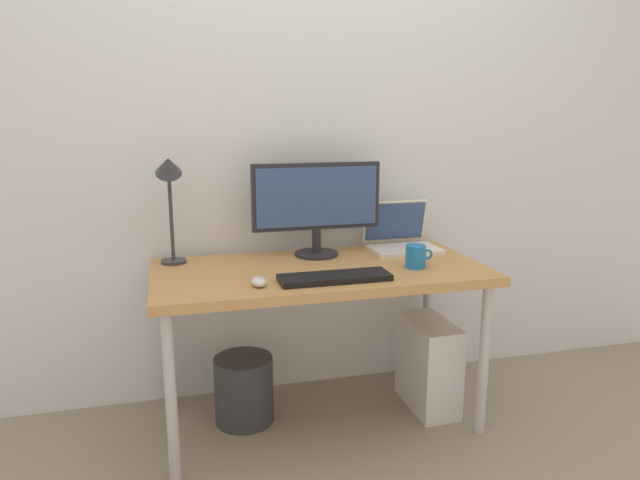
# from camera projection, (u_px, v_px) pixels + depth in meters

# --- Properties ---
(ground_plane) EXTENTS (6.00, 6.00, 0.00)m
(ground_plane) POSITION_uv_depth(u_px,v_px,m) (320.00, 419.00, 2.64)
(ground_plane) COLOR gray
(back_wall) EXTENTS (4.40, 0.04, 2.60)m
(back_wall) POSITION_uv_depth(u_px,v_px,m) (298.00, 124.00, 2.73)
(back_wall) COLOR silver
(back_wall) RESTS_ON ground_plane
(desk) EXTENTS (1.40, 0.68, 0.71)m
(desk) POSITION_uv_depth(u_px,v_px,m) (320.00, 282.00, 2.49)
(desk) COLOR #B7844C
(desk) RESTS_ON ground_plane
(monitor) EXTENTS (0.59, 0.20, 0.43)m
(monitor) POSITION_uv_depth(u_px,v_px,m) (317.00, 203.00, 2.63)
(monitor) COLOR #232328
(monitor) RESTS_ON desk
(laptop) EXTENTS (0.32, 0.27, 0.23)m
(laptop) POSITION_uv_depth(u_px,v_px,m) (400.00, 237.00, 2.80)
(laptop) COLOR silver
(laptop) RESTS_ON desk
(desk_lamp) EXTENTS (0.11, 0.16, 0.49)m
(desk_lamp) POSITION_uv_depth(u_px,v_px,m) (169.00, 183.00, 2.45)
(desk_lamp) COLOR #333338
(desk_lamp) RESTS_ON desk
(keyboard) EXTENTS (0.44, 0.14, 0.02)m
(keyboard) POSITION_uv_depth(u_px,v_px,m) (335.00, 277.00, 2.29)
(keyboard) COLOR black
(keyboard) RESTS_ON desk
(mouse) EXTENTS (0.06, 0.09, 0.03)m
(mouse) POSITION_uv_depth(u_px,v_px,m) (259.00, 282.00, 2.22)
(mouse) COLOR silver
(mouse) RESTS_ON desk
(coffee_mug) EXTENTS (0.12, 0.09, 0.10)m
(coffee_mug) POSITION_uv_depth(u_px,v_px,m) (416.00, 256.00, 2.47)
(coffee_mug) COLOR #1E72BF
(coffee_mug) RESTS_ON desk
(computer_tower) EXTENTS (0.18, 0.36, 0.42)m
(computer_tower) POSITION_uv_depth(u_px,v_px,m) (428.00, 364.00, 2.71)
(computer_tower) COLOR silver
(computer_tower) RESTS_ON ground_plane
(wastebasket) EXTENTS (0.26, 0.26, 0.30)m
(wastebasket) POSITION_uv_depth(u_px,v_px,m) (244.00, 389.00, 2.60)
(wastebasket) COLOR #333338
(wastebasket) RESTS_ON ground_plane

